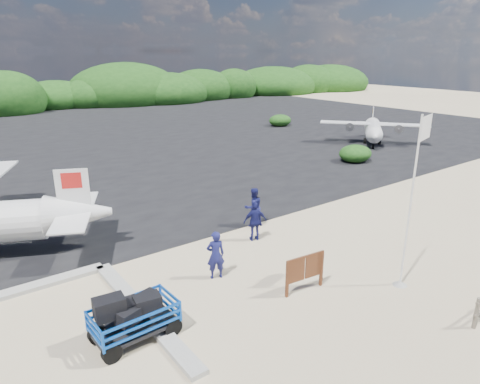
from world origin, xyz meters
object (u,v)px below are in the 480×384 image
object	(u,v)px
signboard	(304,291)
crew_b	(253,207)
crew_a	(216,255)
crew_c	(255,221)
baggage_cart	(136,339)
aircraft_large	(235,130)
flagpole	(400,285)

from	to	relation	value
signboard	crew_b	bearing A→B (deg)	74.63
crew_a	crew_c	size ratio (longest dim) A/B	1.04
baggage_cart	crew_a	bearing A→B (deg)	20.47
signboard	aircraft_large	bearing A→B (deg)	64.36
baggage_cart	signboard	xyz separation A→B (m)	(5.59, -0.99, 0.00)
signboard	crew_a	distance (m)	3.28
baggage_cart	crew_c	world-z (taller)	crew_c
baggage_cart	aircraft_large	bearing A→B (deg)	47.35
baggage_cart	crew_a	world-z (taller)	crew_a
crew_b	flagpole	bearing A→B (deg)	106.43
crew_b	signboard	bearing A→B (deg)	78.71
signboard	aircraft_large	distance (m)	30.81
flagpole	aircraft_large	size ratio (longest dim) A/B	0.41
aircraft_large	flagpole	bearing A→B (deg)	89.57
baggage_cart	crew_c	size ratio (longest dim) A/B	1.47
crew_c	signboard	bearing A→B (deg)	95.05
baggage_cart	crew_a	size ratio (longest dim) A/B	1.41
crew_c	aircraft_large	world-z (taller)	aircraft_large
crew_a	baggage_cart	bearing A→B (deg)	41.36
baggage_cart	signboard	distance (m)	5.68
crew_c	baggage_cart	bearing A→B (deg)	46.49
flagpole	signboard	bearing A→B (deg)	150.11
signboard	flagpole	bearing A→B (deg)	-24.10
crew_a	crew_b	bearing A→B (deg)	-124.76
flagpole	crew_b	bearing A→B (deg)	96.55
flagpole	crew_a	size ratio (longest dim) A/B	3.30
flagpole	signboard	distance (m)	3.40
crew_b	aircraft_large	world-z (taller)	aircraft_large
crew_a	signboard	bearing A→B (deg)	145.56
baggage_cart	crew_c	xyz separation A→B (m)	(6.81, 3.22, 0.86)
flagpole	aircraft_large	distance (m)	30.91
flagpole	crew_c	distance (m)	6.22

